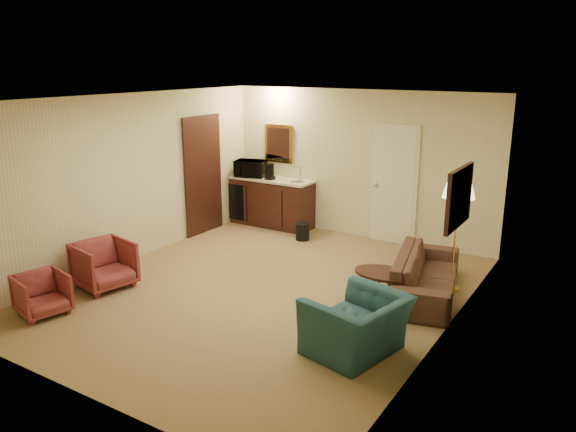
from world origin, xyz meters
name	(u,v)px	position (x,y,z in m)	size (l,w,h in m)	color
ground	(263,290)	(0.00, 0.00, 0.00)	(6.00, 6.00, 0.00)	olive
room_walls	(287,159)	(-0.10, 0.77, 1.72)	(5.02, 6.01, 2.61)	beige
wetbar_cabinet	(272,202)	(-1.65, 2.72, 0.46)	(1.64, 0.58, 0.92)	#321910
sofa	(426,268)	(1.95, 1.03, 0.39)	(1.98, 0.58, 0.77)	black
teal_armchair	(357,316)	(1.83, -0.90, 0.44)	(1.00, 0.65, 0.87)	#1C3C48
rose_chair_near	(104,262)	(-1.93, -1.08, 0.36)	(0.71, 0.66, 0.73)	brown
rose_chair_far	(42,292)	(-1.90, -2.09, 0.29)	(0.57, 0.53, 0.58)	brown
coffee_table	(383,289)	(1.60, 0.41, 0.23)	(0.79, 0.53, 0.46)	black
floor_lamp	(455,234)	(2.20, 1.40, 0.80)	(0.43, 0.43, 1.61)	gold
waste_bin	(303,232)	(-0.69, 2.23, 0.15)	(0.24, 0.24, 0.30)	black
microwave	(251,167)	(-2.10, 2.66, 1.11)	(0.57, 0.31, 0.39)	black
coffee_maker	(270,172)	(-1.63, 2.63, 1.07)	(0.16, 0.16, 0.30)	black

